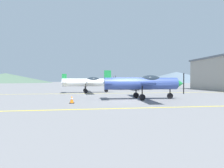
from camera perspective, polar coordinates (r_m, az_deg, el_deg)
ground_plane at (r=15.60m, az=5.67°, el=-5.14°), size 400.00×400.00×0.00m
apron_line_near at (r=11.40m, az=11.11°, el=-7.47°), size 80.00×0.16×0.01m
apron_line_far at (r=23.80m, az=0.76°, el=-2.95°), size 80.00×0.16×0.01m
airplane_near at (r=16.48m, az=10.22°, el=0.29°), size 7.53×8.67×2.60m
airplane_mid at (r=25.17m, az=-7.39°, el=0.59°), size 7.54×8.68×2.60m
airplane_far at (r=32.64m, az=7.06°, el=0.71°), size 7.52×8.67×2.60m
car_sedan at (r=42.16m, az=8.31°, el=-0.04°), size 4.33×4.30×1.62m
traffic_cone_front at (r=13.70m, az=-12.71°, el=-4.83°), size 0.36×0.36×0.59m
hill_left at (r=153.12m, az=-30.81°, el=1.67°), size 67.07×67.07×7.04m
hill_centerleft at (r=165.05m, az=19.79°, el=2.08°), size 71.60×71.60×9.18m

